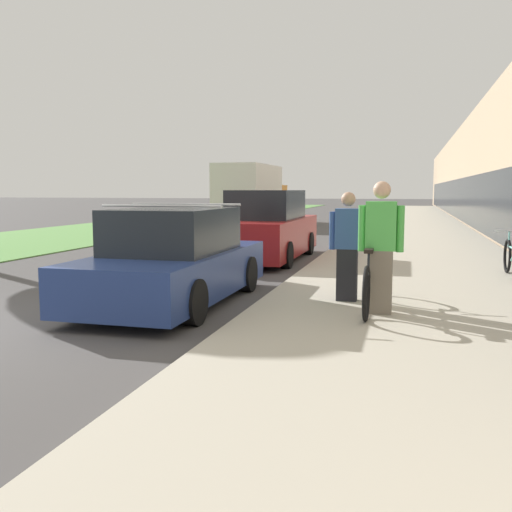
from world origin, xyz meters
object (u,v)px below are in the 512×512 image
Objects in this scene: cruiser_bike_nearest at (512,258)px; parked_sedan_curbside at (174,261)px; moving_truck at (252,195)px; person_bystander at (348,246)px; vintage_roadster_curbside at (267,229)px; person_rider at (381,248)px; tandem_bicycle at (371,281)px.

cruiser_bike_nearest is 0.40× the size of parked_sedan_curbside.
moving_truck reaches higher than parked_sedan_curbside.
person_bystander is 0.33× the size of vintage_roadster_curbside.
parked_sedan_curbside is (-3.08, 0.39, -0.32)m from person_rider.
moving_truck reaches higher than tandem_bicycle.
parked_sedan_curbside is 5.72m from vintage_roadster_curbside.
vintage_roadster_curbside is at bearing 157.27° from cruiser_bike_nearest.
person_rider is 0.36× the size of vintage_roadster_curbside.
cruiser_bike_nearest is (2.24, 3.89, -0.51)m from person_rider.
parked_sedan_curbside is 0.59× the size of moving_truck.
tandem_bicycle is 1.48× the size of person_bystander.
vintage_roadster_curbside is 14.78m from moving_truck.
person_bystander is at bearing 128.47° from tandem_bicycle.
person_bystander is (-0.37, 0.47, 0.43)m from tandem_bicycle.
person_rider reaches higher than person_bystander.
cruiser_bike_nearest is (2.74, 3.13, -0.44)m from person_bystander.
person_rider is at bearing -70.10° from moving_truck.
vintage_roadster_curbside is (0.04, 5.71, 0.12)m from parked_sedan_curbside.
cruiser_bike_nearest is at bearing -59.67° from moving_truck.
person_bystander is 4.18m from cruiser_bike_nearest.
parked_sedan_curbside reaches higher than tandem_bicycle.
person_bystander is at bearing 8.27° from parked_sedan_curbside.
vintage_roadster_curbside is at bearing 115.43° from person_bystander.
person_bystander is at bearing -70.70° from moving_truck.
tandem_bicycle is at bearing -63.38° from vintage_roadster_curbside.
person_rider is 6.82m from vintage_roadster_curbside.
parked_sedan_curbside is (-2.95, 0.10, 0.18)m from tandem_bicycle.
moving_truck is at bearing 102.07° from parked_sedan_curbside.
vintage_roadster_curbside is (-3.05, 6.10, -0.20)m from person_rider.
parked_sedan_curbside is at bearing -90.35° from vintage_roadster_curbside.
moving_truck is at bearing 109.90° from person_rider.
parked_sedan_curbside is at bearing -146.64° from cruiser_bike_nearest.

